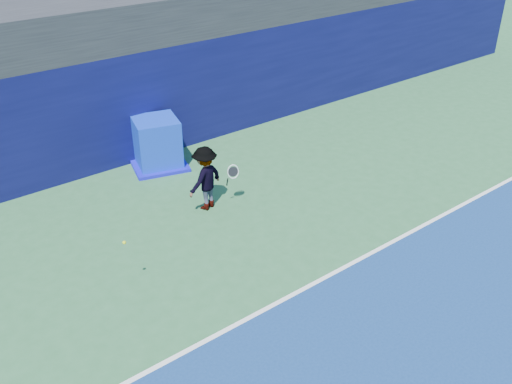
% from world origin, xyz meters
% --- Properties ---
extents(baseline, '(24.00, 0.10, 0.01)m').
position_xyz_m(baseline, '(0.00, 3.00, 0.01)').
color(baseline, white).
rests_on(baseline, ground).
extents(stadium_band, '(36.00, 3.00, 1.20)m').
position_xyz_m(stadium_band, '(0.00, 11.50, 3.60)').
color(stadium_band, black).
rests_on(stadium_band, back_wall_assembly).
extents(back_wall_assembly, '(36.00, 1.03, 3.00)m').
position_xyz_m(back_wall_assembly, '(-0.00, 10.50, 1.50)').
color(back_wall_assembly, '#0B0C3D').
rests_on(back_wall_assembly, ground).
extents(equipment_cart, '(1.75, 1.75, 1.36)m').
position_xyz_m(equipment_cart, '(0.62, 9.42, 0.62)').
color(equipment_cart, '#0E2FC5').
rests_on(equipment_cart, ground).
extents(tennis_player, '(1.31, 0.85, 1.58)m').
position_xyz_m(tennis_player, '(0.41, 6.74, 0.79)').
color(tennis_player, white).
rests_on(tennis_player, ground).
extents(tennis_ball, '(0.07, 0.07, 0.07)m').
position_xyz_m(tennis_ball, '(-2.49, 5.04, 1.11)').
color(tennis_ball, '#CDDA18').
rests_on(tennis_ball, ground).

